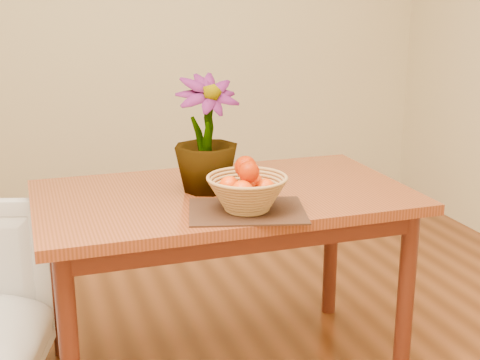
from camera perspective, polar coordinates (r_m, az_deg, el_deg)
name	(u,v)px	position (r m, az deg, el deg)	size (l,w,h in m)	color
wall_back	(131,12)	(4.32, -9.32, 13.94)	(4.00, 0.02, 2.70)	beige
table	(224,214)	(2.55, -1.40, -2.90)	(1.40, 0.80, 0.75)	brown
placemat	(247,211)	(2.30, 0.60, -2.67)	(0.40, 0.30, 0.01)	#311D12
wicker_basket	(247,195)	(2.28, 0.60, -1.26)	(0.28, 0.28, 0.11)	#A77745
orange_pile	(247,179)	(2.26, 0.60, 0.13)	(0.17, 0.18, 0.14)	#FF5304
potted_plant	(206,134)	(2.49, -2.90, 3.92)	(0.24, 0.24, 0.44)	#164D16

